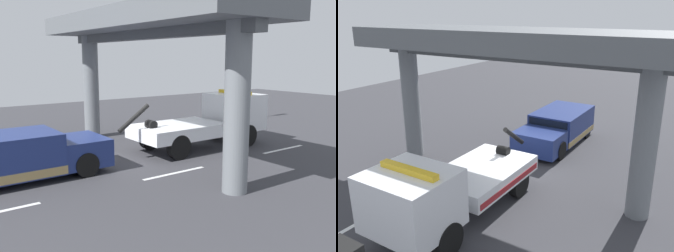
# 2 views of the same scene
# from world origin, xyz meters

# --- Properties ---
(ground_plane) EXTENTS (60.00, 40.00, 0.10)m
(ground_plane) POSITION_xyz_m (0.00, 0.00, -0.05)
(ground_plane) COLOR #38383D
(lane_stripe_west) EXTENTS (2.60, 0.16, 0.01)m
(lane_stripe_west) POSITION_xyz_m (-6.00, -2.41, 0.00)
(lane_stripe_west) COLOR silver
(lane_stripe_west) RESTS_ON ground
(lane_stripe_mid) EXTENTS (2.60, 0.16, 0.01)m
(lane_stripe_mid) POSITION_xyz_m (0.00, -2.41, 0.00)
(lane_stripe_mid) COLOR silver
(lane_stripe_mid) RESTS_ON ground
(lane_stripe_east) EXTENTS (2.60, 0.16, 0.01)m
(lane_stripe_east) POSITION_xyz_m (6.00, -2.41, 0.00)
(lane_stripe_east) COLOR silver
(lane_stripe_east) RESTS_ON ground
(tow_truck_white) EXTENTS (7.25, 2.42, 2.46)m
(tow_truck_white) POSITION_xyz_m (3.93, 0.00, 1.20)
(tow_truck_white) COLOR white
(tow_truck_white) RESTS_ON ground
(towed_van_green) EXTENTS (5.19, 2.22, 1.58)m
(towed_van_green) POSITION_xyz_m (-4.51, -0.00, 0.78)
(towed_van_green) COLOR navy
(towed_van_green) RESTS_ON ground
(overpass_structure) EXTENTS (3.60, 11.92, 5.77)m
(overpass_structure) POSITION_xyz_m (0.34, 0.00, 4.95)
(overpass_structure) COLOR slate
(overpass_structure) RESTS_ON ground
(traffic_light_near) EXTENTS (0.39, 0.32, 4.12)m
(traffic_light_near) POSITION_xyz_m (-6.98, 4.25, 3.01)
(traffic_light_near) COLOR #515456
(traffic_light_near) RESTS_ON ground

